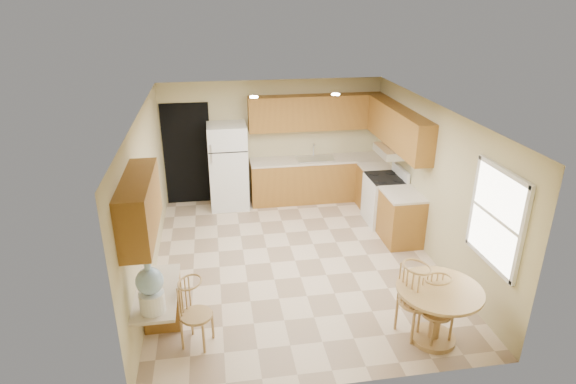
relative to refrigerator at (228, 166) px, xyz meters
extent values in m
plane|color=beige|center=(0.95, -2.40, -0.86)|extent=(5.50, 5.50, 0.00)
cube|color=white|center=(0.95, -2.40, 1.64)|extent=(4.50, 5.50, 0.02)
cube|color=#C7BB86|center=(0.95, 0.35, 0.39)|extent=(4.50, 0.02, 2.50)
cube|color=#C7BB86|center=(0.95, -5.15, 0.39)|extent=(4.50, 0.02, 2.50)
cube|color=#C7BB86|center=(-1.30, -2.40, 0.39)|extent=(0.02, 5.50, 2.50)
cube|color=#C7BB86|center=(3.20, -2.40, 0.39)|extent=(0.02, 5.50, 2.50)
cube|color=black|center=(-0.80, 0.34, 0.19)|extent=(0.90, 0.02, 2.10)
cube|color=#9D6928|center=(1.83, 0.05, -0.43)|extent=(2.75, 0.60, 0.87)
cube|color=beige|center=(1.83, 0.05, 0.03)|extent=(2.75, 0.63, 0.04)
cube|color=#9D6928|center=(2.90, -0.54, -0.43)|extent=(0.60, 0.59, 0.87)
cube|color=beige|center=(2.90, -0.54, 0.03)|extent=(0.63, 0.59, 0.04)
cube|color=#9D6928|center=(2.90, -2.00, -0.43)|extent=(0.60, 0.80, 0.87)
cube|color=beige|center=(2.90, -2.00, 0.03)|extent=(0.63, 0.80, 0.04)
cube|color=#9D6928|center=(1.83, 0.19, 0.99)|extent=(2.75, 0.33, 0.70)
cube|color=#9D6928|center=(3.04, -1.19, 0.99)|extent=(0.33, 2.42, 0.70)
cube|color=#9D6928|center=(-1.13, -4.00, 0.99)|extent=(0.33, 1.40, 0.70)
cube|color=silver|center=(1.80, 0.05, 0.05)|extent=(0.78, 0.44, 0.01)
cube|color=silver|center=(2.95, -1.22, 0.56)|extent=(0.50, 0.76, 0.14)
cube|color=#9D6928|center=(-1.05, -3.72, -0.50)|extent=(0.48, 0.42, 0.72)
cube|color=beige|center=(-1.05, -4.10, -0.11)|extent=(0.50, 1.20, 0.04)
cube|color=white|center=(3.18, -4.25, 0.64)|extent=(0.05, 1.00, 1.20)
cube|color=white|center=(3.17, -4.25, 1.26)|extent=(0.05, 1.10, 0.06)
cube|color=white|center=(3.17, -4.25, 0.02)|extent=(0.05, 1.10, 0.06)
cube|color=white|center=(3.17, -4.78, 0.64)|extent=(0.05, 0.06, 1.28)
cube|color=white|center=(3.17, -3.72, 0.64)|extent=(0.05, 0.06, 1.28)
cylinder|color=white|center=(0.45, -1.20, 1.62)|extent=(0.14, 0.14, 0.02)
cylinder|color=white|center=(1.85, -1.20, 1.62)|extent=(0.14, 0.14, 0.02)
cube|color=white|center=(0.00, 0.00, 0.00)|extent=(0.76, 0.71, 1.73)
cube|color=black|center=(0.00, -0.36, 0.41)|extent=(0.75, 0.01, 0.02)
cube|color=silver|center=(-0.32, -0.37, 0.30)|extent=(0.03, 0.03, 0.18)
cube|color=silver|center=(-0.32, -0.37, 0.51)|extent=(0.03, 0.03, 0.14)
cube|color=white|center=(2.87, -1.22, -0.41)|extent=(0.65, 0.76, 0.90)
cube|color=black|center=(2.87, -1.22, 0.04)|extent=(0.64, 0.75, 0.02)
cube|color=white|center=(3.15, -1.22, 0.14)|extent=(0.06, 0.76, 0.18)
cylinder|color=tan|center=(2.35, -4.60, -0.83)|extent=(0.56, 0.56, 0.06)
cylinder|color=tan|center=(2.35, -4.60, -0.49)|extent=(0.14, 0.14, 0.69)
cylinder|color=tan|center=(2.35, -4.60, -0.11)|extent=(1.05, 1.05, 0.04)
cylinder|color=tan|center=(2.15, -4.42, -0.39)|extent=(0.44, 0.44, 0.04)
cylinder|color=tan|center=(1.99, -4.27, -0.62)|extent=(0.04, 0.04, 0.48)
cylinder|color=tan|center=(2.31, -4.27, -0.62)|extent=(0.04, 0.04, 0.48)
cylinder|color=tan|center=(1.99, -4.58, -0.62)|extent=(0.04, 0.04, 0.48)
cylinder|color=tan|center=(2.31, -4.58, -0.62)|extent=(0.04, 0.04, 0.48)
cylinder|color=tan|center=(2.35, -4.60, -0.44)|extent=(0.39, 0.39, 0.04)
cylinder|color=tan|center=(2.21, -4.46, -0.65)|extent=(0.03, 0.03, 0.42)
cylinder|color=tan|center=(2.49, -4.46, -0.65)|extent=(0.03, 0.03, 0.42)
cylinder|color=tan|center=(2.21, -4.74, -0.65)|extent=(0.03, 0.03, 0.42)
cylinder|color=tan|center=(2.49, -4.74, -0.65)|extent=(0.03, 0.03, 0.42)
cylinder|color=tan|center=(-0.60, -4.19, -0.44)|extent=(0.40, 0.40, 0.04)
cylinder|color=tan|center=(-0.74, -4.05, -0.65)|extent=(0.03, 0.03, 0.43)
cylinder|color=tan|center=(-0.46, -4.05, -0.65)|extent=(0.03, 0.03, 0.43)
cylinder|color=tan|center=(-0.74, -4.33, -0.65)|extent=(0.03, 0.03, 0.43)
cylinder|color=tan|center=(-0.46, -4.33, -0.65)|extent=(0.03, 0.03, 0.43)
cylinder|color=white|center=(-1.05, -4.49, 0.03)|extent=(0.29, 0.29, 0.24)
sphere|color=#9CC9F2|center=(-1.05, -4.49, 0.30)|extent=(0.31, 0.31, 0.31)
cylinder|color=#9CC9F2|center=(-1.05, -4.49, 0.50)|extent=(0.08, 0.08, 0.09)
camera|label=1|loc=(-0.26, -9.18, 3.25)|focal=30.00mm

